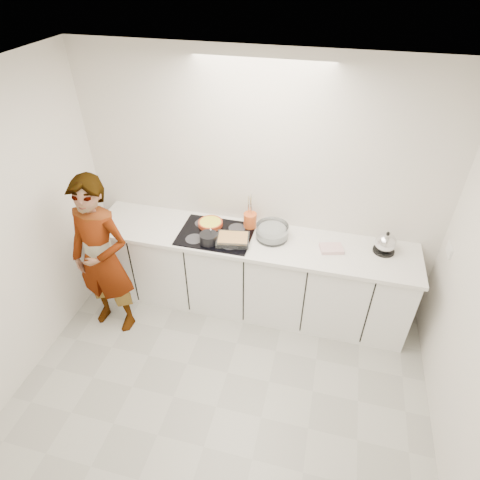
% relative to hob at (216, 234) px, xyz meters
% --- Properties ---
extents(floor, '(3.60, 3.20, 0.00)m').
position_rel_hob_xyz_m(floor, '(0.35, -1.26, -0.92)').
color(floor, '#ABABA1').
rests_on(floor, ground).
extents(ceiling, '(3.60, 3.20, 0.00)m').
position_rel_hob_xyz_m(ceiling, '(0.35, -1.26, 1.68)').
color(ceiling, white).
rests_on(ceiling, wall_back).
extents(wall_back, '(3.60, 0.00, 2.60)m').
position_rel_hob_xyz_m(wall_back, '(0.35, 0.34, 0.38)').
color(wall_back, silver).
rests_on(wall_back, ground).
extents(base_cabinets, '(3.20, 0.58, 0.87)m').
position_rel_hob_xyz_m(base_cabinets, '(0.35, 0.02, -0.48)').
color(base_cabinets, white).
rests_on(base_cabinets, floor).
extents(countertop, '(3.24, 0.64, 0.04)m').
position_rel_hob_xyz_m(countertop, '(0.35, 0.02, -0.03)').
color(countertop, white).
rests_on(countertop, base_cabinets).
extents(hob, '(0.72, 0.54, 0.01)m').
position_rel_hob_xyz_m(hob, '(0.00, 0.00, 0.00)').
color(hob, black).
rests_on(hob, countertop).
extents(tart_dish, '(0.27, 0.27, 0.04)m').
position_rel_hob_xyz_m(tart_dish, '(-0.10, 0.13, 0.03)').
color(tart_dish, '#B43C1C').
rests_on(tart_dish, hob).
extents(saucepan, '(0.17, 0.17, 0.16)m').
position_rel_hob_xyz_m(saucepan, '(-0.02, -0.15, 0.06)').
color(saucepan, black).
rests_on(saucepan, hob).
extents(baking_dish, '(0.35, 0.28, 0.06)m').
position_rel_hob_xyz_m(baking_dish, '(0.20, -0.09, 0.04)').
color(baking_dish, silver).
rests_on(baking_dish, hob).
extents(mixing_bowl, '(0.33, 0.33, 0.15)m').
position_rel_hob_xyz_m(mixing_bowl, '(0.55, 0.08, 0.06)').
color(mixing_bowl, silver).
rests_on(mixing_bowl, countertop).
extents(tea_towel, '(0.24, 0.20, 0.03)m').
position_rel_hob_xyz_m(tea_towel, '(1.13, 0.03, 0.01)').
color(tea_towel, white).
rests_on(tea_towel, countertop).
extents(kettle, '(0.25, 0.25, 0.23)m').
position_rel_hob_xyz_m(kettle, '(1.61, 0.12, 0.09)').
color(kettle, black).
rests_on(kettle, countertop).
extents(utensil_crock, '(0.16, 0.16, 0.16)m').
position_rel_hob_xyz_m(utensil_crock, '(0.30, 0.20, 0.08)').
color(utensil_crock, '#D75722').
rests_on(utensil_crock, countertop).
extents(cook, '(0.66, 0.46, 1.71)m').
position_rel_hob_xyz_m(cook, '(-0.96, -0.56, -0.06)').
color(cook, white).
rests_on(cook, floor).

